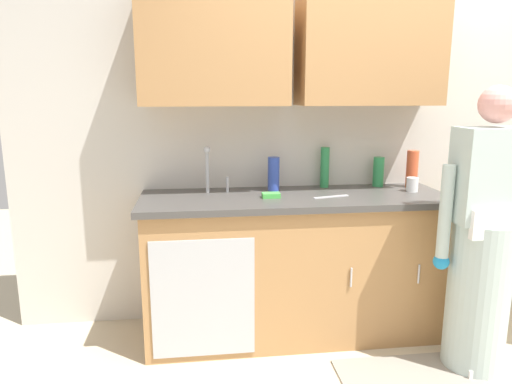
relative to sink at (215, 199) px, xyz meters
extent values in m
cube|color=beige|center=(1.06, 0.34, 0.42)|extent=(4.80, 0.10, 2.70)
cube|color=#B27F4C|center=(0.02, 0.12, 0.92)|extent=(0.91, 0.34, 0.70)
cube|color=#B27F4C|center=(1.01, 0.12, 0.92)|extent=(0.91, 0.34, 0.70)
cube|color=#B27F4C|center=(0.51, -0.01, -0.48)|extent=(1.90, 0.60, 0.90)
cube|color=#B7BABF|center=(-0.09, -0.31, -0.52)|extent=(0.60, 0.01, 0.72)
cylinder|color=silver|center=(0.80, -0.32, -0.43)|extent=(0.01, 0.01, 0.12)
cylinder|color=silver|center=(1.23, -0.32, -0.43)|extent=(0.01, 0.01, 0.12)
cube|color=#474442|center=(0.51, -0.01, -0.01)|extent=(1.96, 0.66, 0.04)
cube|color=#B7BABF|center=(0.00, -0.01, -0.01)|extent=(0.50, 0.36, 0.03)
cylinder|color=#B7BABF|center=(-0.04, 0.14, 0.16)|extent=(0.02, 0.02, 0.30)
sphere|color=#B7BABF|center=(-0.04, 0.08, 0.30)|extent=(0.04, 0.04, 0.04)
cylinder|color=#B7BABF|center=(0.09, 0.14, 0.06)|extent=(0.02, 0.02, 0.10)
cube|color=white|center=(1.48, -0.56, -0.90)|extent=(0.20, 0.26, 0.06)
cylinder|color=#B2C6C1|center=(1.48, -0.54, -0.49)|extent=(0.34, 0.34, 0.88)
cube|color=#B2C6C1|center=(1.48, -0.54, 0.21)|extent=(0.38, 0.22, 0.52)
sphere|color=#E19990|center=(1.48, -0.54, 0.59)|extent=(0.20, 0.20, 0.20)
cube|color=white|center=(1.48, -0.66, -0.03)|extent=(0.32, 0.04, 0.16)
cylinder|color=#B2C6C1|center=(1.25, -0.52, 0.00)|extent=(0.07, 0.07, 0.55)
sphere|color=#1E8CCC|center=(1.25, -0.52, -0.28)|extent=(0.09, 0.09, 0.09)
cube|color=gray|center=(1.06, -0.66, -0.92)|extent=(0.80, 0.50, 0.01)
cylinder|color=#E05933|center=(1.36, 0.15, 0.14)|extent=(0.08, 0.08, 0.25)
cylinder|color=#334CB2|center=(0.40, 0.16, 0.13)|extent=(0.08, 0.08, 0.22)
cylinder|color=#2D8C4C|center=(1.15, 0.21, 0.12)|extent=(0.07, 0.07, 0.20)
cylinder|color=#2D8C4C|center=(0.77, 0.23, 0.15)|extent=(0.06, 0.06, 0.28)
cylinder|color=white|center=(1.30, 0.01, 0.06)|extent=(0.08, 0.08, 0.09)
cube|color=silver|center=(0.72, -0.09, 0.02)|extent=(0.24, 0.08, 0.01)
cube|color=#4CBF4C|center=(0.35, -0.06, 0.03)|extent=(0.11, 0.07, 0.03)
camera|label=1|loc=(-0.10, -2.84, 0.65)|focal=32.65mm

